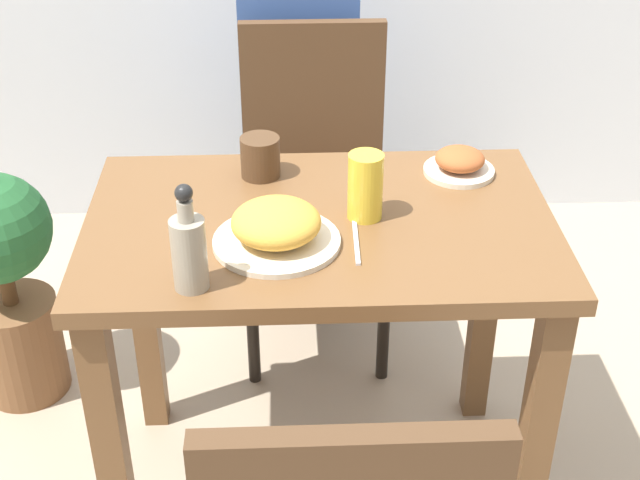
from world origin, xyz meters
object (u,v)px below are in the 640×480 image
Objects in this scene: potted_plant_left at (6,278)px; food_plate at (276,227)px; drink_cup at (260,157)px; sauce_bottle at (189,249)px; side_plate at (459,163)px; chair_far at (314,172)px; juice_glass at (365,186)px; person_figure at (299,109)px.

food_plate is at bearing -34.41° from potted_plant_left.
drink_cup is 0.14× the size of potted_plant_left.
sauce_bottle is at bearing -48.07° from potted_plant_left.
side_plate is at bearing -1.09° from drink_cup.
chair_far reaches higher than potted_plant_left.
potted_plant_left is (-0.56, 0.63, -0.47)m from sauce_bottle.
potted_plant_left is at bearing 156.37° from juice_glass.
sauce_bottle is at bearing -105.42° from drink_cup.
person_figure reaches higher than food_plate.
side_plate is 0.70m from sauce_bottle.
chair_far is 0.87m from potted_plant_left.
food_plate is 0.29m from drink_cup.
person_figure is at bearing 86.51° from food_plate.
drink_cup is 0.81m from person_figure.
side_plate is (0.40, 0.28, -0.01)m from food_plate.
drink_cup is 0.83m from potted_plant_left.
food_plate is 1.20× the size of sauce_bottle.
chair_far is at bearing 96.83° from juice_glass.
chair_far reaches higher than side_plate.
drink_cup is at bearing 178.91° from side_plate.
food_plate is (-0.10, -0.75, 0.27)m from chair_far.
potted_plant_left is (-1.12, 0.21, -0.42)m from side_plate.
person_figure is (0.78, 0.57, 0.21)m from potted_plant_left.
chair_far is 0.97m from sauce_bottle.
drink_cup is at bearing 96.81° from food_plate.
chair_far is at bearing 82.41° from food_plate.
juice_glass is (0.08, -0.65, 0.30)m from chair_far.
drink_cup is 0.65× the size of juice_glass.
food_plate is 0.49m from side_plate.
juice_glass is at bearing 29.00° from food_plate.
juice_glass is (0.21, -0.19, 0.02)m from drink_cup.
chair_far is 0.56m from drink_cup.
side_plate is 0.29m from juice_glass.
side_plate is 0.13× the size of person_figure.
drink_cup is 0.29m from juice_glass.
person_figure reaches higher than chair_far.
chair_far is 1.39× the size of potted_plant_left.
drink_cup reaches higher than food_plate.
sauce_bottle reaches higher than drink_cup.
food_plate is at bearing -93.49° from person_figure.
juice_glass is at bearing -83.17° from chair_far.
side_plate is at bearing 38.87° from juice_glass.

